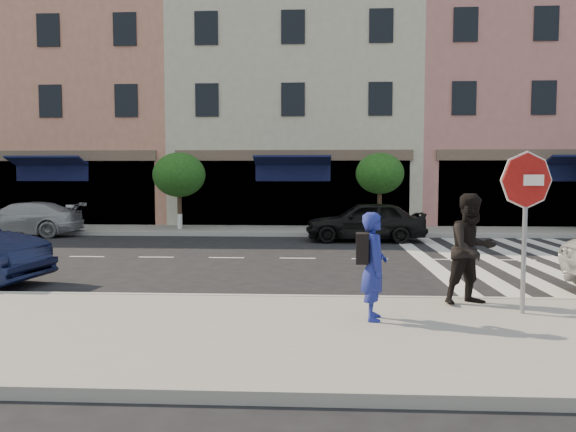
% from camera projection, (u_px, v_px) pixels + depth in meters
% --- Properties ---
extents(ground, '(120.00, 120.00, 0.00)m').
position_uv_depth(ground, '(291.00, 287.00, 11.63)').
color(ground, black).
rests_on(ground, ground).
extents(sidewalk_near, '(60.00, 4.50, 0.15)m').
position_uv_depth(sidewalk_near, '(279.00, 335.00, 7.89)').
color(sidewalk_near, gray).
rests_on(sidewalk_near, ground).
extents(sidewalk_far, '(60.00, 3.00, 0.15)m').
position_uv_depth(sidewalk_far, '(304.00, 231.00, 22.58)').
color(sidewalk_far, gray).
rests_on(sidewalk_far, ground).
extents(building_west_mid, '(10.00, 9.00, 14.00)m').
position_uv_depth(building_west_mid, '(92.00, 83.00, 28.61)').
color(building_west_mid, tan).
rests_on(building_west_mid, ground).
extents(building_centre, '(11.00, 9.00, 11.00)m').
position_uv_depth(building_centre, '(297.00, 111.00, 28.18)').
color(building_centre, beige).
rests_on(building_centre, ground).
extents(building_east_mid, '(13.00, 9.00, 13.00)m').
position_uv_depth(building_east_mid, '(541.00, 89.00, 27.49)').
color(building_east_mid, tan).
rests_on(building_east_mid, ground).
extents(street_tree_wb, '(2.10, 2.10, 3.06)m').
position_uv_depth(street_tree_wb, '(179.00, 175.00, 22.48)').
color(street_tree_wb, '#473323').
rests_on(street_tree_wb, sidewalk_far).
extents(street_tree_c, '(1.90, 1.90, 3.04)m').
position_uv_depth(street_tree_c, '(380.00, 174.00, 22.06)').
color(street_tree_c, '#473323').
rests_on(street_tree_c, sidewalk_far).
extents(stop_sign, '(0.90, 0.16, 2.55)m').
position_uv_depth(stop_sign, '(526.00, 196.00, 8.68)').
color(stop_sign, gray).
rests_on(stop_sign, sidewalk_near).
extents(photographer, '(0.42, 0.61, 1.63)m').
position_uv_depth(photographer, '(374.00, 266.00, 8.42)').
color(photographer, navy).
rests_on(photographer, sidewalk_near).
extents(walker, '(1.11, 1.00, 1.87)m').
position_uv_depth(walker, '(472.00, 249.00, 9.40)').
color(walker, black).
rests_on(walker, sidewalk_near).
extents(car_far_left, '(4.61, 2.24, 1.29)m').
position_uv_depth(car_far_left, '(21.00, 219.00, 21.20)').
color(car_far_left, '#9F9EA4').
rests_on(car_far_left, ground).
extents(car_far_mid, '(4.16, 1.69, 1.42)m').
position_uv_depth(car_far_mid, '(365.00, 221.00, 19.60)').
color(car_far_mid, black).
rests_on(car_far_mid, ground).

